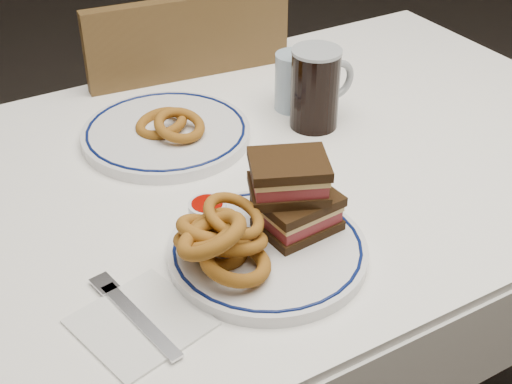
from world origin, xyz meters
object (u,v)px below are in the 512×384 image
far_plate (166,133)px  chair_far (181,152)px  main_plate (268,251)px  reuben_sandwich (293,195)px  beer_mug (316,87)px

far_plate → chair_far: bearing=63.2°
main_plate → reuben_sandwich: bearing=21.6°
reuben_sandwich → beer_mug: size_ratio=0.90×
reuben_sandwich → far_plate: 0.36m
chair_far → beer_mug: (0.09, -0.42, 0.33)m
reuben_sandwich → far_plate: size_ratio=0.44×
beer_mug → far_plate: size_ratio=0.50×
main_plate → beer_mug: 0.39m
reuben_sandwich → beer_mug: beer_mug is taller
far_plate → reuben_sandwich: bearing=-83.3°
chair_far → beer_mug: chair_far is taller
chair_far → beer_mug: bearing=-77.7°
main_plate → beer_mug: size_ratio=1.89×
chair_far → beer_mug: 0.54m
reuben_sandwich → main_plate: bearing=-158.4°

